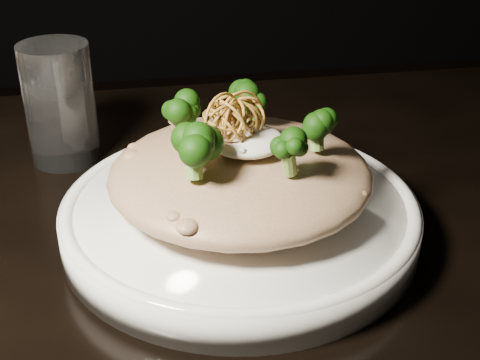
# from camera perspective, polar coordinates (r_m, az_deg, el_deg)

# --- Properties ---
(table) EXTENTS (1.10, 0.80, 0.75)m
(table) POSITION_cam_1_polar(r_m,az_deg,el_deg) (0.64, -7.39, -12.06)
(table) COLOR black
(table) RESTS_ON ground
(plate) EXTENTS (0.32, 0.32, 0.03)m
(plate) POSITION_cam_1_polar(r_m,az_deg,el_deg) (0.60, 0.00, -3.22)
(plate) COLOR white
(plate) RESTS_ON table
(risotto) EXTENTS (0.23, 0.23, 0.05)m
(risotto) POSITION_cam_1_polar(r_m,az_deg,el_deg) (0.58, 0.01, 0.52)
(risotto) COLOR brown
(risotto) RESTS_ON plate
(broccoli) EXTENTS (0.15, 0.15, 0.06)m
(broccoli) POSITION_cam_1_polar(r_m,az_deg,el_deg) (0.56, 0.60, 5.10)
(broccoli) COLOR black
(broccoli) RESTS_ON risotto
(cheese) EXTENTS (0.06, 0.06, 0.02)m
(cheese) POSITION_cam_1_polar(r_m,az_deg,el_deg) (0.57, 0.59, 3.39)
(cheese) COLOR silver
(cheese) RESTS_ON risotto
(shallots) EXTENTS (0.06, 0.06, 0.04)m
(shallots) POSITION_cam_1_polar(r_m,az_deg,el_deg) (0.56, -0.69, 6.08)
(shallots) COLOR brown
(shallots) RESTS_ON cheese
(drinking_glass) EXTENTS (0.09, 0.09, 0.13)m
(drinking_glass) POSITION_cam_1_polar(r_m,az_deg,el_deg) (0.74, -15.12, 6.29)
(drinking_glass) COLOR silver
(drinking_glass) RESTS_ON table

